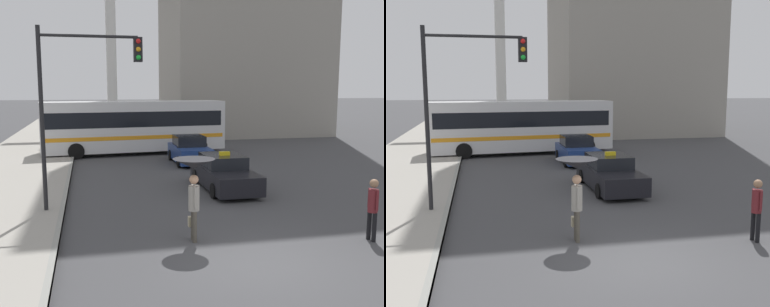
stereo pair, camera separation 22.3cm
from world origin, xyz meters
The scene contains 8 objects.
ground_plane centered at (0.00, 0.00, 0.00)m, with size 300.00×300.00×0.00m, color #424244.
taxi centered at (1.64, 7.89, 0.66)m, with size 1.91×4.76×1.59m.
sedan_red centered at (1.69, 14.59, 0.70)m, with size 1.91×4.03×1.53m.
city_bus centered at (-0.95, 18.84, 1.86)m, with size 11.60×3.45×3.35m.
pedestrian_with_umbrella centered at (-1.08, 1.87, 1.91)m, with size 1.16×1.16×2.31m.
pedestrian_man centered at (3.73, 0.80, 1.01)m, with size 0.28×0.42×1.74m.
traffic_light centered at (-4.02, 5.48, 4.24)m, with size 3.35×0.38×6.16m.
monument_cross centered at (-1.48, 33.63, 12.07)m, with size 9.36×0.90×21.28m.
Camera 2 is at (-3.62, -9.79, 4.22)m, focal length 42.00 mm.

